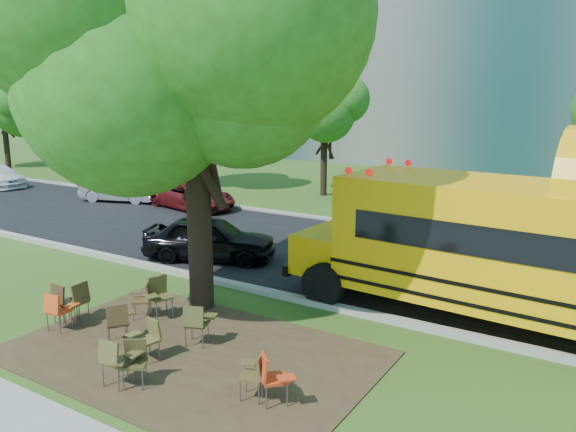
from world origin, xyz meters
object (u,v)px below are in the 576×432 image
Objects in this scene: pedestrian_b at (90,163)px; main_tree at (194,58)px; chair_3 at (148,335)px; chair_5 at (133,358)px; chair_1 at (64,300)px; bg_car_silver at (121,189)px; chair_6 at (255,371)px; chair_0 at (58,308)px; chair_2 at (118,319)px; chair_11 at (197,321)px; black_car at (210,238)px; chair_7 at (272,375)px; chair_8 at (78,298)px; chair_9 at (143,296)px; chair_4 at (116,358)px; pedestrian_a at (90,168)px; chair_10 at (159,293)px; bg_car_red at (193,196)px.

main_tree is at bearing 32.29° from pedestrian_b.
chair_5 is at bearing 130.27° from chair_3.
chair_1 is 14.36m from bg_car_silver.
chair_3 is at bearing 70.74° from chair_6.
chair_0 is at bearing 11.67° from chair_3.
chair_3 is at bearing -148.35° from bg_car_silver.
chair_2 is 1.57m from chair_11.
black_car is (-5.70, 5.73, 0.17)m from chair_6.
main_tree is 6.88m from chair_7.
chair_9 is (1.00, 0.96, -0.07)m from chair_8.
chair_3 is 0.98× the size of chair_5.
main_tree is 11.52× the size of chair_3.
chair_4 is 3.06m from chair_9.
chair_1 reaches higher than chair_0.
bg_car_silver is at bearing 83.51° from chair_2.
chair_11 is (-2.11, 0.99, 0.05)m from chair_6.
chair_11 is 0.23× the size of black_car.
chair_3 is 0.41× the size of pedestrian_a.
chair_11 is 0.24× the size of bg_car_silver.
chair_3 is 0.99× the size of chair_6.
chair_1 is 3.23m from chair_11.
black_car reaches higher than chair_2.
chair_8 is 1.14× the size of chair_9.
chair_5 is 2.16m from chair_6.
chair_10 is (-0.35, 1.47, 0.03)m from chair_2.
chair_9 is at bearing -139.68° from pedestrian_a.
chair_9 is at bearing 49.33° from chair_0.
pedestrian_b is (-23.69, 15.70, 0.22)m from chair_7.
chair_4 is 17.41m from bg_car_silver.
chair_8 is at bearing 165.29° from black_car.
chair_3 is 2.11m from chair_9.
chair_4 is at bearing -120.49° from chair_8.
chair_6 is (5.26, -0.31, -0.08)m from chair_1.
main_tree is at bearing -171.85° from chair_7.
chair_10 reaches higher than chair_7.
chair_2 is at bearing 132.91° from chair_4.
bg_car_silver is at bearing 133.90° from chair_1.
chair_3 is at bearing -135.90° from chair_11.
chair_8 is (-5.41, 0.53, 0.05)m from chair_7.
main_tree reaches higher than pedestrian_b.
bg_car_silver is at bearing 108.91° from bg_car_red.
chair_6 is at bearing -99.31° from chair_8.
chair_6 is 0.93× the size of chair_7.
chair_11 is (0.41, 0.92, 0.06)m from chair_3.
chair_9 is (-4.09, 1.48, 0.01)m from chair_6.
chair_4 is 3.09m from chair_10.
chair_3 is 0.95m from chair_5.
pedestrian_a reaches higher than pedestrian_b.
bg_car_silver is 0.87× the size of bg_car_red.
chair_5 is 7.44m from black_car.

